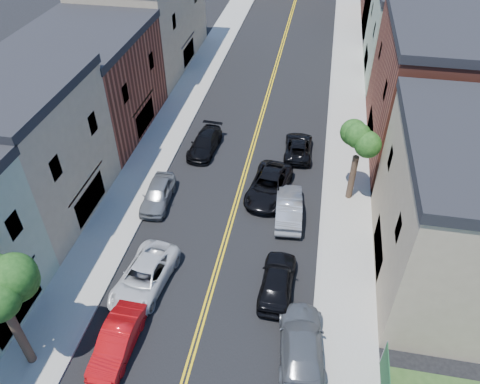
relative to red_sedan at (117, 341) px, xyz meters
The scene contains 20 objects.
sidewalk_left 24.89m from the red_sedan, 99.49° to the left, with size 3.20×100.00×0.15m, color gray.
sidewalk_right 27.19m from the red_sedan, 64.51° to the left, with size 3.20×100.00×0.15m, color gray.
curb_left 24.66m from the red_sedan, 95.47° to the left, with size 0.30×100.00×0.15m, color gray.
curb_right 26.49m from the red_sedan, 67.93° to the left, with size 0.30×100.00×0.15m, color gray.
bldg_left_tan_near 14.46m from the red_sedan, 136.92° to the left, with size 9.00×10.00×9.00m, color #998466.
bldg_left_brick 23.16m from the red_sedan, 116.41° to the left, with size 9.00×12.00×8.00m, color brown.
bldg_left_tan_far 36.24m from the red_sedan, 106.45° to the left, with size 9.00×16.00×9.50m, color #998466.
bldg_right_tan 20.09m from the red_sedan, 25.63° to the left, with size 9.00×12.00×9.00m, color #998466.
bldg_right_brick 29.03m from the red_sedan, 51.70° to the left, with size 9.00×14.00×10.00m, color brown.
bldg_right_palegrn 40.79m from the red_sedan, 64.03° to the left, with size 9.00×12.00×8.50m, color gray.
tree_right_far 19.34m from the red_sedan, 51.14° to the left, with size 4.40×4.40×8.03m.
red_sedan is the anchor object (origin of this frame).
white_pickup 4.24m from the red_sedan, 91.04° to the left, with size 2.54×5.50×1.53m, color silver.
grey_car_left 11.72m from the red_sedan, 98.34° to the left, with size 1.83×4.54×1.55m, color slate.
black_car_left 18.61m from the red_sedan, 90.00° to the left, with size 1.99×4.89×1.42m, color black.
grey_car_right 9.41m from the red_sedan, ahead, with size 2.28×5.61×1.63m, color #525659.
black_car_right 9.29m from the red_sedan, 35.08° to the left, with size 1.92×4.77×1.63m, color black.
silver_car_right 14.05m from the red_sedan, 57.24° to the left, with size 1.74×4.99×1.64m, color #939499.
dark_car_right_far 20.96m from the red_sedan, 68.74° to the left, with size 2.15×4.66×1.30m, color black.
black_suv_lane 15.15m from the red_sedan, 66.99° to the left, with size 2.60×5.64×1.57m, color black.
Camera 1 is at (4.79, 3.65, 21.61)m, focal length 34.29 mm.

